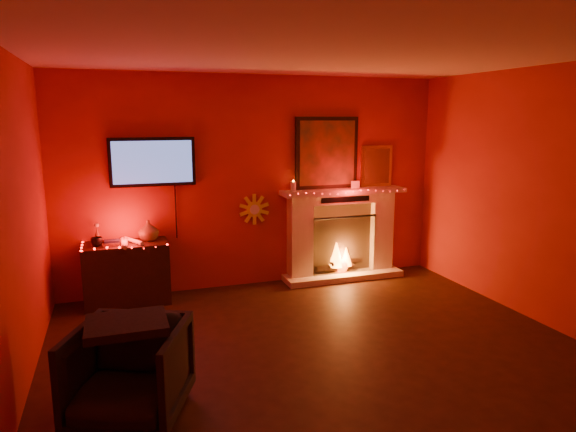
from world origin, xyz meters
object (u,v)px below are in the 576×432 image
object	(u,v)px
sunburst_clock	(254,209)
armchair	(129,372)
tv	(153,162)
fireplace	(341,225)
console_table	(127,271)

from	to	relation	value
sunburst_clock	armchair	world-z (taller)	sunburst_clock
armchair	sunburst_clock	bearing A→B (deg)	81.18
tv	sunburst_clock	world-z (taller)	tv
fireplace	sunburst_clock	bearing A→B (deg)	175.63
fireplace	console_table	size ratio (longest dim) A/B	2.23
fireplace	sunburst_clock	world-z (taller)	fireplace
sunburst_clock	tv	bearing A→B (deg)	-178.76
fireplace	console_table	world-z (taller)	fireplace
fireplace	sunburst_clock	xyz separation A→B (m)	(-1.19, 0.09, 0.28)
tv	armchair	size ratio (longest dim) A/B	1.58
fireplace	console_table	distance (m)	2.83
sunburst_clock	armchair	bearing A→B (deg)	-121.75
tv	armchair	world-z (taller)	tv
sunburst_clock	console_table	xyz separation A→B (m)	(-1.61, -0.22, -0.61)
armchair	tv	bearing A→B (deg)	103.86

